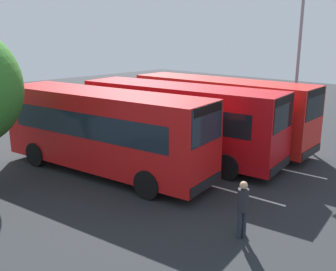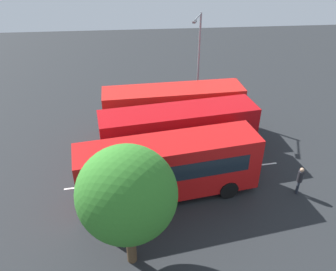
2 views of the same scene
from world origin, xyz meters
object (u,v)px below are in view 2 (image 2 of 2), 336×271
object	(u,v)px
pedestrian	(300,178)
street_lamp	(198,58)
depot_tree	(127,195)
bus_center_left	(179,132)
bus_far_left	(169,167)
bus_center_right	(174,109)

from	to	relation	value
pedestrian	street_lamp	world-z (taller)	street_lamp
street_lamp	pedestrian	bearing A→B (deg)	41.84
pedestrian	depot_tree	xyz separation A→B (m)	(-9.37, -3.72, 2.83)
bus_center_left	depot_tree	distance (m)	8.72
street_lamp	depot_tree	world-z (taller)	street_lamp
bus_far_left	depot_tree	size ratio (longest dim) A/B	1.67
bus_center_right	depot_tree	size ratio (longest dim) A/B	1.65
bus_far_left	bus_center_right	distance (m)	6.87
street_lamp	bus_center_right	bearing A→B (deg)	-12.19
bus_center_left	street_lamp	size ratio (longest dim) A/B	1.30
bus_far_left	bus_center_left	distance (m)	3.72
bus_center_right	street_lamp	world-z (taller)	street_lamp
bus_far_left	bus_center_left	world-z (taller)	same
bus_center_right	street_lamp	xyz separation A→B (m)	(2.23, 3.37, 2.56)
bus_center_left	street_lamp	xyz separation A→B (m)	(2.23, 6.58, 2.56)
bus_center_left	bus_center_right	size ratio (longest dim) A/B	1.01
bus_far_left	bus_center_right	xyz separation A→B (m)	(0.97, 6.80, 0.00)
bus_far_left	pedestrian	distance (m)	7.32
bus_center_left	pedestrian	size ratio (longest dim) A/B	5.73
depot_tree	bus_center_right	bearing A→B (deg)	74.48
bus_far_left	street_lamp	size ratio (longest dim) A/B	1.30
bus_far_left	bus_center_left	xyz separation A→B (m)	(0.97, 3.59, 0.00)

